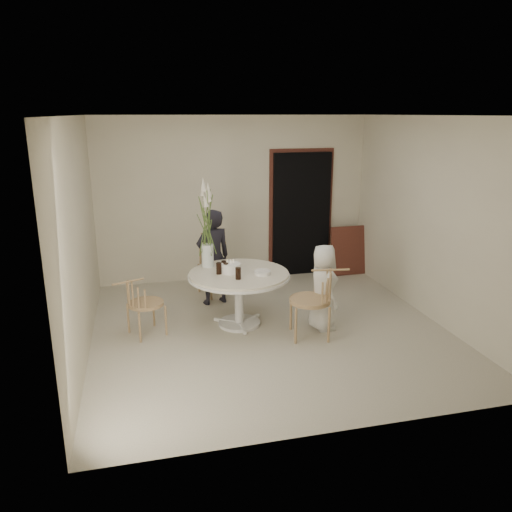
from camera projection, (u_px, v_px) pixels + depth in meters
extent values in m
plane|color=beige|center=(269.00, 329.00, 6.53)|extent=(4.50, 4.50, 0.00)
plane|color=white|center=(271.00, 115.00, 5.79)|extent=(4.50, 4.50, 0.00)
plane|color=beige|center=(235.00, 199.00, 8.26)|extent=(4.50, 0.00, 4.50)
plane|color=beige|center=(343.00, 289.00, 4.06)|extent=(4.50, 0.00, 4.50)
plane|color=beige|center=(79.00, 239.00, 5.65)|extent=(0.00, 4.50, 4.50)
plane|color=beige|center=(432.00, 220.00, 6.67)|extent=(0.00, 4.50, 4.50)
cube|color=black|center=(301.00, 215.00, 8.55)|extent=(1.00, 0.10, 2.10)
cube|color=brown|center=(301.00, 211.00, 8.57)|extent=(1.12, 0.03, 2.22)
cylinder|color=silver|center=(239.00, 323.00, 6.68)|extent=(0.56, 0.56, 0.04)
cylinder|color=silver|center=(239.00, 300.00, 6.59)|extent=(0.12, 0.12, 0.65)
cylinder|color=silver|center=(239.00, 276.00, 6.50)|extent=(1.33, 1.33, 0.03)
cylinder|color=beige|center=(239.00, 274.00, 6.49)|extent=(1.30, 1.30, 0.04)
cube|color=brown|center=(348.00, 251.00, 8.68)|extent=(0.64, 0.21, 0.84)
cylinder|color=#A6835A|center=(211.00, 285.00, 7.51)|extent=(0.03, 0.03, 0.46)
cylinder|color=#A6835A|center=(234.00, 281.00, 7.72)|extent=(0.03, 0.03, 0.46)
cylinder|color=#A6835A|center=(199.00, 278.00, 7.84)|extent=(0.03, 0.03, 0.46)
cylinder|color=#A6835A|center=(222.00, 274.00, 8.05)|extent=(0.03, 0.03, 0.46)
cylinder|color=#A6835A|center=(216.00, 264.00, 7.71)|extent=(0.51, 0.51, 0.05)
cylinder|color=#A6835A|center=(291.00, 313.00, 6.46)|extent=(0.03, 0.03, 0.46)
cylinder|color=#A6835A|center=(296.00, 326.00, 6.07)|extent=(0.03, 0.03, 0.46)
cylinder|color=#A6835A|center=(322.00, 312.00, 6.49)|extent=(0.03, 0.03, 0.46)
cylinder|color=#A6835A|center=(329.00, 325.00, 6.10)|extent=(0.03, 0.03, 0.46)
cylinder|color=#A6835A|center=(310.00, 300.00, 6.21)|extent=(0.51, 0.51, 0.05)
cylinder|color=#A6835A|center=(166.00, 321.00, 6.31)|extent=(0.03, 0.03, 0.40)
cylinder|color=#A6835A|center=(154.00, 312.00, 6.58)|extent=(0.03, 0.03, 0.40)
cylinder|color=#A6835A|center=(140.00, 328.00, 6.10)|extent=(0.03, 0.03, 0.40)
cylinder|color=#A6835A|center=(128.00, 318.00, 6.38)|extent=(0.03, 0.03, 0.40)
cylinder|color=#A6835A|center=(146.00, 304.00, 6.28)|extent=(0.44, 0.44, 0.04)
imported|color=black|center=(213.00, 257.00, 7.26)|extent=(0.59, 0.46, 1.41)
imported|color=silver|center=(323.00, 287.00, 6.42)|extent=(0.38, 0.57, 1.13)
cylinder|color=white|center=(231.00, 268.00, 6.47)|extent=(0.26, 0.26, 0.12)
cylinder|color=#FED8A0|center=(231.00, 262.00, 6.44)|extent=(0.01, 0.01, 0.05)
cylinder|color=#FED8A0|center=(233.00, 261.00, 6.48)|extent=(0.01, 0.01, 0.05)
cylinder|color=#FED8A0|center=(227.00, 261.00, 6.45)|extent=(0.01, 0.01, 0.05)
cylinder|color=black|center=(226.00, 268.00, 6.44)|extent=(0.08, 0.08, 0.14)
cylinder|color=black|center=(238.00, 273.00, 6.21)|extent=(0.08, 0.08, 0.15)
cylinder|color=black|center=(219.00, 268.00, 6.41)|extent=(0.09, 0.09, 0.15)
cylinder|color=black|center=(224.00, 266.00, 6.52)|extent=(0.08, 0.08, 0.14)
cylinder|color=white|center=(262.00, 273.00, 6.39)|extent=(0.23, 0.23, 0.05)
cylinder|color=white|center=(208.00, 255.00, 6.71)|extent=(0.16, 0.16, 0.31)
cylinder|color=#4C692D|center=(209.00, 227.00, 6.62)|extent=(0.01, 0.01, 0.76)
cone|color=beige|center=(208.00, 199.00, 6.52)|extent=(0.08, 0.08, 0.20)
cylinder|color=#4C692D|center=(207.00, 225.00, 6.63)|extent=(0.01, 0.01, 0.83)
cone|color=beige|center=(206.00, 194.00, 6.51)|extent=(0.08, 0.08, 0.20)
cylinder|color=#4C692D|center=(205.00, 223.00, 6.60)|extent=(0.01, 0.01, 0.89)
cone|color=beige|center=(204.00, 189.00, 6.48)|extent=(0.08, 0.08, 0.20)
cylinder|color=#4C692D|center=(204.00, 221.00, 6.57)|extent=(0.01, 0.01, 0.96)
cone|color=beige|center=(203.00, 184.00, 6.44)|extent=(0.08, 0.08, 0.20)
cylinder|color=#4C692D|center=(206.00, 228.00, 6.57)|extent=(0.01, 0.01, 0.76)
cone|color=beige|center=(205.00, 200.00, 6.47)|extent=(0.08, 0.08, 0.20)
cylinder|color=#4C692D|center=(208.00, 226.00, 6.57)|extent=(0.01, 0.01, 0.83)
cone|color=beige|center=(207.00, 195.00, 6.45)|extent=(0.08, 0.08, 0.20)
cylinder|color=#4C692D|center=(209.00, 223.00, 6.58)|extent=(0.01, 0.01, 0.89)
cone|color=beige|center=(208.00, 189.00, 6.46)|extent=(0.08, 0.08, 0.20)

